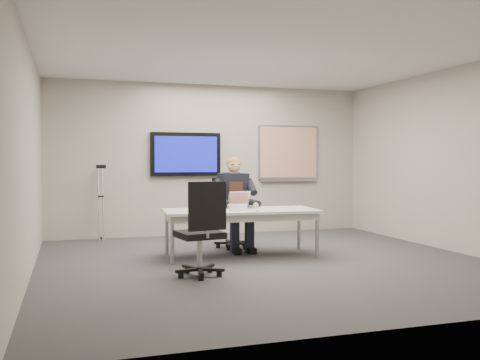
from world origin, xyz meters
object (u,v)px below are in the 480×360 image
object	(u,v)px
conference_table	(241,215)
office_chair_near	(201,247)
seated_person	(237,213)
laptop	(241,204)
office_chair_far	(231,226)

from	to	relation	value
conference_table	office_chair_near	distance (m)	1.47
seated_person	laptop	size ratio (longest dim) A/B	3.72
seated_person	conference_table	bearing A→B (deg)	-108.05
seated_person	laptop	xyz separation A→B (m)	(-0.05, -0.34, 0.16)
laptop	office_chair_near	bearing A→B (deg)	-134.25
laptop	conference_table	bearing A→B (deg)	-118.62
laptop	seated_person	bearing A→B (deg)	72.41
conference_table	office_chair_near	xyz separation A→B (m)	(-0.87, -1.16, -0.24)
office_chair_far	laptop	xyz separation A→B (m)	(-0.03, -0.60, 0.39)
office_chair_near	seated_person	distance (m)	1.97
conference_table	office_chair_far	bearing A→B (deg)	87.68
office_chair_near	seated_person	size ratio (longest dim) A/B	0.79
office_chair_near	laptop	size ratio (longest dim) A/B	2.94
conference_table	laptop	size ratio (longest dim) A/B	5.84
conference_table	office_chair_near	world-z (taller)	office_chair_near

